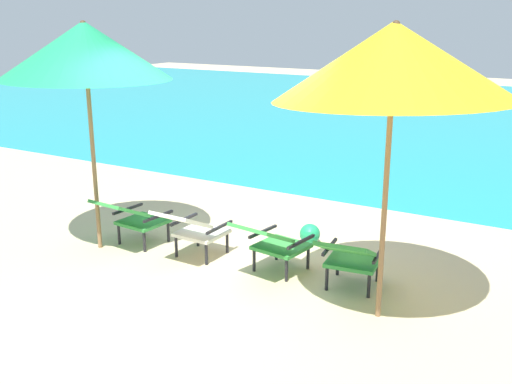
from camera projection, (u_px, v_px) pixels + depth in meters
The scene contains 9 objects.
ground_plane at pixel (361, 184), 10.21m from camera, with size 40.00×40.00×0.00m, color #CCB78E.
ocean_band at pixel (464, 118), 16.71m from camera, with size 40.00×18.00×0.01m, color teal.
lounge_chair_far_left at pixel (132, 216), 7.32m from camera, with size 0.60×0.91×0.68m.
lounge_chair_near_left at pixel (192, 227), 6.93m from camera, with size 0.56×0.89×0.68m.
lounge_chair_near_right at pixel (272, 241), 6.52m from camera, with size 0.64×0.94×0.68m.
lounge_chair_far_right at pixel (350, 256), 6.11m from camera, with size 0.64×0.94×0.68m.
beach_umbrella_left at pixel (85, 50), 6.76m from camera, with size 2.65×2.65×2.70m.
beach_umbrella_right at pixel (394, 61), 5.06m from camera, with size 2.85×2.84×2.75m.
beach_ball at pixel (310, 234), 7.51m from camera, with size 0.26×0.26×0.26m, color #1E9E60.
Camera 1 is at (3.45, -5.38, 2.75)m, focal length 42.30 mm.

